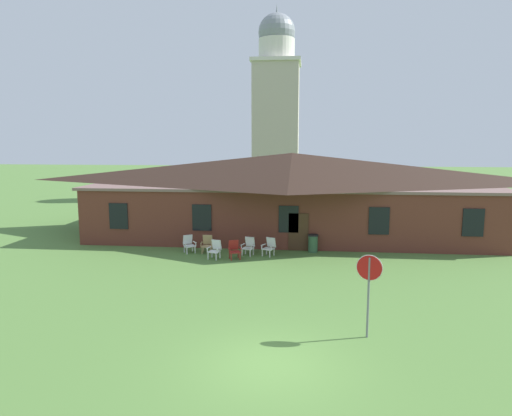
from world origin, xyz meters
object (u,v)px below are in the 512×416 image
at_px(lawn_chair_middle, 234,249).
at_px(trash_bin, 313,243).
at_px(lawn_chair_near_door, 207,244).
at_px(lawn_chair_far_side, 269,246).
at_px(lawn_chair_right_end, 249,246).
at_px(lawn_chair_left_end, 215,249).
at_px(stop_sign, 369,279).
at_px(lawn_chair_by_porch, 189,243).

xyz_separation_m(lawn_chair_middle, trash_bin, (4.07, 1.86, -0.00)).
xyz_separation_m(lawn_chair_near_door, lawn_chair_middle, (1.67, -1.11, 0.00)).
xyz_separation_m(lawn_chair_middle, lawn_chair_far_side, (1.75, 0.86, 0.00)).
bearing_deg(lawn_chair_right_end, lawn_chair_far_side, -0.11).
xyz_separation_m(lawn_chair_left_end, lawn_chair_right_end, (1.64, 0.90, 0.00)).
distance_m(lawn_chair_right_end, trash_bin, 3.57).
xyz_separation_m(stop_sign, lawn_chair_near_door, (-7.25, 10.15, -1.37)).
bearing_deg(stop_sign, lawn_chair_far_side, 111.17).
xyz_separation_m(stop_sign, trash_bin, (-1.51, 10.90, -1.38)).
xyz_separation_m(lawn_chair_middle, lawn_chair_right_end, (0.65, 0.86, 0.00)).
relative_size(stop_sign, lawn_chair_far_side, 2.74).
distance_m(stop_sign, lawn_chair_near_door, 12.55).
relative_size(lawn_chair_by_porch, lawn_chair_middle, 1.00).
bearing_deg(lawn_chair_middle, lawn_chair_near_door, 146.25).
height_order(lawn_chair_by_porch, lawn_chair_near_door, same).
bearing_deg(lawn_chair_right_end, lawn_chair_left_end, -151.21).
xyz_separation_m(stop_sign, lawn_chair_by_porch, (-8.26, 10.09, -1.37)).
height_order(lawn_chair_near_door, lawn_chair_middle, same).
xyz_separation_m(lawn_chair_by_porch, trash_bin, (6.74, 0.81, -0.00)).
distance_m(lawn_chair_by_porch, lawn_chair_left_end, 2.00).
bearing_deg(stop_sign, lawn_chair_left_end, 126.21).
xyz_separation_m(stop_sign, lawn_chair_middle, (-5.59, 9.04, -1.37)).
bearing_deg(lawn_chair_right_end, lawn_chair_middle, -126.88).
height_order(lawn_chair_by_porch, lawn_chair_right_end, same).
height_order(stop_sign, lawn_chair_middle, stop_sign).
bearing_deg(trash_bin, lawn_chair_far_side, -156.56).
height_order(lawn_chair_by_porch, lawn_chair_left_end, same).
bearing_deg(stop_sign, lawn_chair_right_end, 116.52).
bearing_deg(lawn_chair_near_door, lawn_chair_right_end, -6.20).
bearing_deg(lawn_chair_right_end, stop_sign, -63.48).
height_order(stop_sign, trash_bin, stop_sign).
height_order(lawn_chair_right_end, trash_bin, trash_bin).
height_order(stop_sign, lawn_chair_far_side, stop_sign).
height_order(lawn_chair_middle, trash_bin, trash_bin).
distance_m(lawn_chair_by_porch, lawn_chair_far_side, 4.43).
distance_m(stop_sign, lawn_chair_left_end, 11.23).
height_order(lawn_chair_near_door, trash_bin, trash_bin).
bearing_deg(stop_sign, lawn_chair_near_door, 125.55).
bearing_deg(lawn_chair_by_porch, lawn_chair_middle, -21.46).
bearing_deg(lawn_chair_middle, trash_bin, 24.61).
bearing_deg(lawn_chair_near_door, lawn_chair_far_side, -4.23).
height_order(lawn_chair_near_door, lawn_chair_far_side, same).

